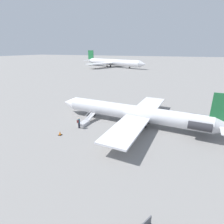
# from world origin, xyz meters

# --- Properties ---
(ground_plane) EXTENTS (600.00, 600.00, 0.00)m
(ground_plane) POSITION_xyz_m (0.00, 0.00, 0.00)
(ground_plane) COLOR gray
(airplane_main) EXTENTS (29.57, 22.46, 6.49)m
(airplane_main) POSITION_xyz_m (-0.90, 0.06, 1.94)
(airplane_main) COLOR silver
(airplane_main) RESTS_ON ground
(airplane_far_center) EXTENTS (51.40, 40.32, 10.96)m
(airplane_far_center) POSITION_xyz_m (40.14, -90.00, 3.26)
(airplane_far_center) COLOR silver
(airplane_far_center) RESTS_ON ground
(boarding_stairs) EXTENTS (1.26, 4.07, 1.64)m
(boarding_stairs) POSITION_xyz_m (7.30, 3.30, 0.37)
(boarding_stairs) COLOR #B2B2B7
(boarding_stairs) RESTS_ON ground
(passenger) EXTENTS (0.36, 0.55, 1.74)m
(passenger) POSITION_xyz_m (7.40, 5.07, 1.00)
(passenger) COLOR #23232D
(passenger) RESTS_ON ground
(traffic_cone_near_stairs) EXTENTS (0.51, 0.51, 0.56)m
(traffic_cone_near_stairs) POSITION_xyz_m (8.69, 8.19, 0.26)
(traffic_cone_near_stairs) COLOR black
(traffic_cone_near_stairs) RESTS_ON ground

